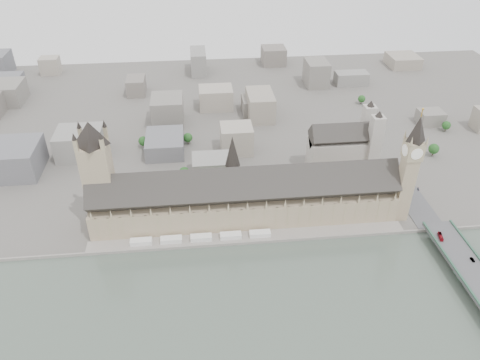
{
  "coord_description": "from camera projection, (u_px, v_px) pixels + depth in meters",
  "views": [
    {
      "loc": [
        -38.57,
        -309.69,
        261.49
      ],
      "look_at": [
        -2.62,
        36.03,
        31.22
      ],
      "focal_mm": 35.0,
      "sensor_mm": 36.0,
      "label": 1
    }
  ],
  "objects": [
    {
      "name": "river_terrace",
      "position": [
        248.0,
        237.0,
        397.76
      ],
      "size": [
        270.0,
        15.0,
        2.0
      ],
      "primitive_type": "cube",
      "color": "gray",
      "rests_on": "ground"
    },
    {
      "name": "embankment_wall",
      "position": [
        249.0,
        243.0,
        391.26
      ],
      "size": [
        600.0,
        1.5,
        3.0
      ],
      "primitive_type": "cube",
      "color": "gray",
      "rests_on": "ground"
    },
    {
      "name": "victoria_tower",
      "position": [
        97.0,
        171.0,
        385.08
      ],
      "size": [
        30.0,
        30.0,
        100.0
      ],
      "color": "gray",
      "rests_on": "ground"
    },
    {
      "name": "car_approach",
      "position": [
        418.0,
        189.0,
        440.58
      ],
      "size": [
        3.32,
        4.81,
        1.29
      ],
      "primitive_type": "imported",
      "rotation": [
        0.0,
        0.0,
        -0.37
      ],
      "color": "gray",
      "rests_on": "westminster_bridge"
    },
    {
      "name": "palace_of_westminster",
      "position": [
        245.0,
        198.0,
        408.32
      ],
      "size": [
        265.0,
        40.73,
        55.44
      ],
      "color": "gray",
      "rests_on": "ground"
    },
    {
      "name": "red_bus_north",
      "position": [
        441.0,
        236.0,
        382.43
      ],
      "size": [
        4.69,
        10.63,
        2.88
      ],
      "primitive_type": "imported",
      "rotation": [
        0.0,
        0.0,
        -0.23
      ],
      "color": "maroon",
      "rests_on": "westminster_bridge"
    },
    {
      "name": "park_trees",
      "position": [
        230.0,
        187.0,
        449.28
      ],
      "size": [
        110.0,
        30.0,
        15.0
      ],
      "primitive_type": null,
      "color": "#204E1C",
      "rests_on": "ground"
    },
    {
      "name": "terrace_tents",
      "position": [
        201.0,
        238.0,
        393.07
      ],
      "size": [
        118.0,
        7.0,
        4.0
      ],
      "color": "white",
      "rests_on": "river_terrace"
    },
    {
      "name": "central_tower",
      "position": [
        233.0,
        161.0,
        393.24
      ],
      "size": [
        13.0,
        13.0,
        48.0
      ],
      "color": "gray",
      "rests_on": "ground"
    },
    {
      "name": "city_skyline_inland",
      "position": [
        225.0,
        98.0,
        597.19
      ],
      "size": [
        720.0,
        360.0,
        38.0
      ],
      "primitive_type": null,
      "color": "gray",
      "rests_on": "ground"
    },
    {
      "name": "elizabeth_tower",
      "position": [
        410.0,
        162.0,
        390.98
      ],
      "size": [
        17.0,
        17.0,
        107.5
      ],
      "color": "gray",
      "rests_on": "ground"
    },
    {
      "name": "ground",
      "position": [
        247.0,
        233.0,
        404.53
      ],
      "size": [
        900.0,
        900.0,
        0.0
      ],
      "primitive_type": "plane",
      "color": "#595651",
      "rests_on": "ground"
    },
    {
      "name": "car_silver",
      "position": [
        472.0,
        260.0,
        360.58
      ],
      "size": [
        1.96,
        4.96,
        1.61
      ],
      "primitive_type": "imported",
      "rotation": [
        0.0,
        0.0,
        0.05
      ],
      "color": "gray",
      "rests_on": "westminster_bridge"
    },
    {
      "name": "westminster_bridge",
      "position": [
        480.0,
        289.0,
        343.11
      ],
      "size": [
        25.0,
        325.0,
        10.25
      ],
      "primitive_type": "cube",
      "color": "#474749",
      "rests_on": "ground"
    },
    {
      "name": "westminster_abbey",
      "position": [
        344.0,
        147.0,
        479.02
      ],
      "size": [
        68.0,
        36.0,
        64.0
      ],
      "color": "#A6A096",
      "rests_on": "ground"
    }
  ]
}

